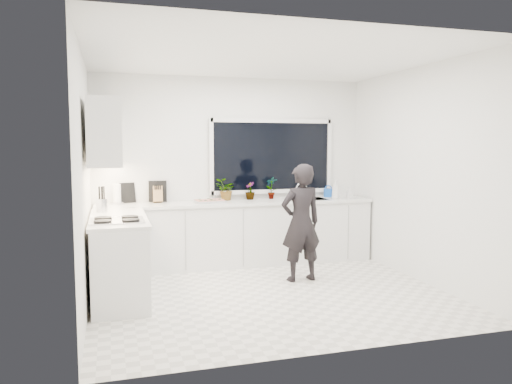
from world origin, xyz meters
name	(u,v)px	position (x,y,z in m)	size (l,w,h in m)	color
floor	(269,294)	(0.00, 0.00, -0.01)	(4.00, 3.50, 0.02)	beige
wall_back	(233,170)	(0.00, 1.76, 1.35)	(4.00, 0.02, 2.70)	white
wall_left	(83,181)	(-2.01, 0.00, 1.35)	(0.02, 3.50, 2.70)	white
wall_right	(421,175)	(2.01, 0.00, 1.35)	(0.02, 3.50, 2.70)	white
ceiling	(269,56)	(0.00, 0.00, 2.71)	(4.00, 3.50, 0.02)	white
window	(272,156)	(0.60, 1.73, 1.55)	(1.80, 0.02, 1.00)	black
base_cabinets_back	(238,234)	(0.00, 1.45, 0.44)	(3.92, 0.58, 0.88)	white
base_cabinets_left	(119,259)	(-1.67, 0.35, 0.44)	(0.58, 1.60, 0.88)	white
countertop_back	(238,203)	(0.00, 1.44, 0.90)	(3.94, 0.62, 0.04)	silver
countertop_left	(118,218)	(-1.67, 0.35, 0.90)	(0.62, 1.60, 0.04)	silver
upper_cabinets	(105,134)	(-1.79, 0.70, 1.85)	(0.34, 2.10, 0.70)	white
sink	(306,202)	(1.05, 1.45, 0.87)	(0.58, 0.42, 0.14)	silver
faucet	(301,190)	(1.05, 1.65, 1.03)	(0.03, 0.03, 0.22)	silver
stovetop	(117,220)	(-1.69, 0.00, 0.94)	(0.56, 0.48, 0.03)	black
person	(301,223)	(0.55, 0.40, 0.74)	(0.54, 0.36, 1.49)	black
pizza_tray	(210,201)	(-0.42, 1.42, 0.94)	(0.41, 0.30, 0.03)	#B2B2B7
pizza	(210,200)	(-0.42, 1.42, 0.95)	(0.38, 0.27, 0.01)	red
watering_can	(328,193)	(1.48, 1.61, 0.98)	(0.14, 0.14, 0.13)	#134DB6
paper_towel_roll	(117,195)	(-1.67, 1.55, 1.05)	(0.11, 0.11, 0.26)	white
knife_block	(158,195)	(-1.12, 1.59, 1.03)	(0.13, 0.10, 0.22)	olive
utensil_crock	(102,205)	(-1.85, 0.80, 1.00)	(0.13, 0.13, 0.16)	#B5B5BA
picture_frame_large	(127,193)	(-1.52, 1.69, 1.06)	(0.22, 0.02, 0.28)	black
picture_frame_small	(158,191)	(-1.11, 1.69, 1.07)	(0.25, 0.02, 0.30)	black
herb_plants	(239,189)	(0.05, 1.61, 1.07)	(0.95, 0.25, 0.33)	#26662D
soap_bottles	(339,190)	(1.51, 1.30, 1.05)	(0.35, 0.16, 0.29)	#D8BF66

